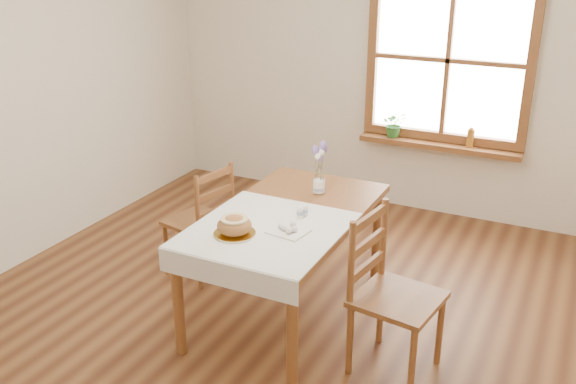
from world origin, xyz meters
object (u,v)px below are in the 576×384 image
object	(u,v)px
chair_left	(198,219)
flower_vase	(319,187)
chair_right	(398,297)
bread_plate	(235,234)
dining_table	(288,225)

from	to	relation	value
chair_left	flower_vase	distance (m)	0.99
chair_left	chair_right	distance (m)	1.80
flower_vase	chair_right	bearing A→B (deg)	-40.87
bread_plate	chair_right	bearing A→B (deg)	9.14
chair_left	chair_right	world-z (taller)	chair_right
chair_right	bread_plate	xyz separation A→B (m)	(-1.00, -0.16, 0.27)
chair_right	flower_vase	world-z (taller)	chair_right
chair_right	flower_vase	xyz separation A→B (m)	(-0.82, 0.71, 0.30)
flower_vase	dining_table	bearing A→B (deg)	-95.98
chair_left	bread_plate	bearing A→B (deg)	59.37
chair_right	flower_vase	distance (m)	1.13
chair_right	chair_left	bearing A→B (deg)	82.36
dining_table	flower_vase	bearing A→B (deg)	84.02
dining_table	flower_vase	distance (m)	0.43
dining_table	chair_right	size ratio (longest dim) A/B	1.60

